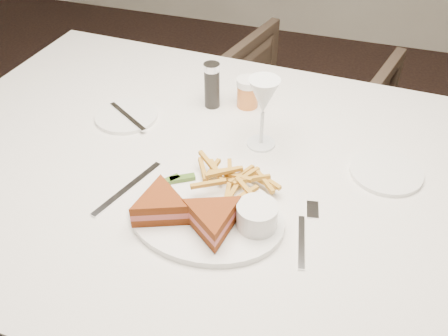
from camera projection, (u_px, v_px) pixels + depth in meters
table at (230, 277)px, 1.35m from camera, size 1.59×1.10×0.75m
chair_far at (301, 111)px, 2.10m from camera, size 0.73×0.70×0.63m
table_setting at (223, 174)px, 1.05m from camera, size 0.81×0.63×0.18m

